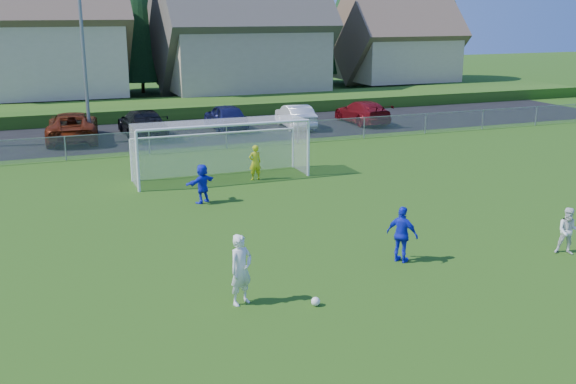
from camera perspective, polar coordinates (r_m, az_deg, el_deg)
name	(u,v)px	position (r m, az deg, el deg)	size (l,w,h in m)	color
ground	(421,345)	(15.24, 11.20, -12.55)	(160.00, 160.00, 0.00)	#193D0C
asphalt_lot	(168,133)	(40.11, -10.15, 4.91)	(60.00, 60.00, 0.00)	black
grass_embankment	(145,109)	(47.34, -11.97, 6.86)	(70.00, 6.00, 0.80)	#1E420F
soccer_ball	(316,301)	(16.71, 2.35, -9.24)	(0.22, 0.22, 0.22)	white
player_white_a	(241,270)	(16.55, -4.00, -6.57)	(0.65, 0.43, 1.79)	silver
player_white_b	(569,231)	(21.50, 22.67, -3.08)	(0.69, 0.54, 1.42)	silver
player_blue_a	(402,235)	(19.48, 9.65, -3.57)	(0.96, 0.40, 1.64)	#1623D4
player_blue_b	(202,183)	(25.31, -7.27, 0.72)	(1.37, 0.44, 1.47)	#1623D4
goalkeeper	(255,162)	(28.56, -2.80, 2.52)	(0.55, 0.36, 1.50)	yellow
car_c	(73,126)	(39.02, -17.77, 5.31)	(2.63, 5.70, 1.58)	#5C1D0A
car_d	(142,123)	(39.28, -12.23, 5.73)	(2.16, 5.31, 1.54)	black
car_e	(226,117)	(40.90, -5.31, 6.38)	(1.83, 4.55, 1.55)	#11143E
car_f	(295,116)	(41.32, 0.62, 6.44)	(1.50, 4.29, 1.41)	silver
car_g	(362,112)	(43.23, 6.30, 6.74)	(1.99, 4.90, 1.42)	maroon
soccer_goal	(220,140)	(28.84, -5.80, 4.36)	(7.42, 1.90, 2.50)	white
chainlink_fence	(189,139)	(34.70, -8.40, 4.44)	(52.06, 0.06, 1.20)	gray
streetlight	(85,52)	(37.46, -16.84, 11.25)	(1.38, 0.18, 9.00)	slate
houses_row	(150,5)	(54.56, -11.62, 15.26)	(53.90, 11.45, 13.27)	tan
tree_row	(126,10)	(60.61, -13.55, 14.72)	(65.98, 12.36, 13.80)	#382616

